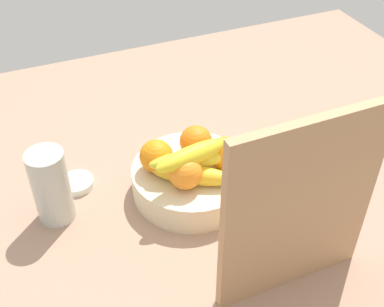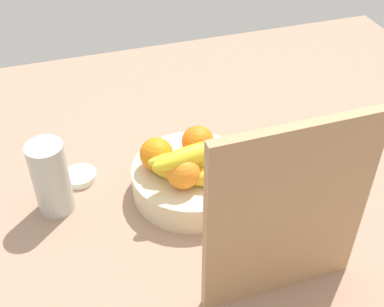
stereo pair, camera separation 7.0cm
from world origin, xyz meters
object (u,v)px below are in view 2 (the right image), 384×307
Objects in this scene: orange_back_left at (226,157)px; orange_front_right at (156,154)px; fruit_bowl at (192,179)px; orange_center at (185,171)px; orange_front_left at (198,142)px; banana_bunch at (191,164)px; jar_lid at (80,176)px; cutting_board at (288,216)px; thermos_tumbler at (51,178)px.

orange_front_right is at bearing -20.71° from orange_back_left.
fruit_bowl is 3.67× the size of orange_center.
orange_front_left and orange_front_right have the same top height.
jar_lid is at bearing -33.37° from banana_bunch.
jar_lid is at bearing -37.48° from orange_center.
orange_back_left is at bearing 159.18° from fruit_bowl.
orange_front_right is 8.02cm from orange_center.
jar_lid is (21.62, -14.24, -9.74)cm from banana_bunch.
cutting_board is 48.77cm from thermos_tumbler.
thermos_tumbler is at bearing 0.73° from orange_front_left.
cutting_board is at bearing 108.14° from banana_bunch.
banana_bunch is at bearing -146.63° from orange_center.
thermos_tumbler reaches higher than banana_bunch.
orange_front_right is 0.43× the size of thermos_tumbler.
orange_center is 0.43× the size of thermos_tumbler.
banana_bunch reaches higher than orange_center.
fruit_bowl is 9.97cm from orange_front_right.
jar_lid is at bearing -15.40° from orange_front_left.
orange_front_right is 0.97× the size of jar_lid.
fruit_bowl is 9.67cm from orange_back_left.
orange_front_left is 9.94cm from orange_center.
cutting_board is 4.96× the size of jar_lid.
orange_center is 0.97× the size of jar_lid.
orange_back_left reaches higher than jar_lid.
cutting_board reaches higher than thermos_tumbler.
cutting_board is at bearing 112.34° from orange_center.
thermos_tumbler reaches higher than orange_center.
thermos_tumbler is at bearing -42.79° from cutting_board.
banana_bunch is at bearing 134.14° from orange_front_right.
orange_front_right is (9.48, 1.39, 0.00)cm from orange_front_left.
orange_back_left is (-9.42, -1.85, 0.00)cm from orange_center.
orange_back_left is 0.40× the size of banana_bunch.
orange_center and orange_back_left have the same top height.
thermos_tumbler is at bearing -14.04° from banana_bunch.
orange_front_left reaches higher than jar_lid.
thermos_tumbler is at bearing -2.61° from orange_front_right.
jar_lid is (22.86, -10.99, -2.37)cm from fruit_bowl.
thermos_tumbler is at bearing -7.16° from fruit_bowl.
thermos_tumbler is (27.36, -6.84, -2.32)cm from banana_bunch.
fruit_bowl is 32.71cm from cutting_board.
orange_front_left is 31.20cm from thermos_tumbler.
jar_lid is (19.98, -15.32, -9.05)cm from orange_center.
orange_back_left is 35.69cm from thermos_tumbler.
banana_bunch reaches higher than fruit_bowl.
jar_lid is at bearing -127.77° from thermos_tumbler.
jar_lid is (29.83, -39.30, -17.19)cm from cutting_board.
thermos_tumbler is (35.57, -31.90, -9.77)cm from cutting_board.
banana_bunch is at bearing 5.61° from orange_back_left.
thermos_tumbler reaches higher than orange_front_right.
orange_front_right is at bearing -20.61° from fruit_bowl.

